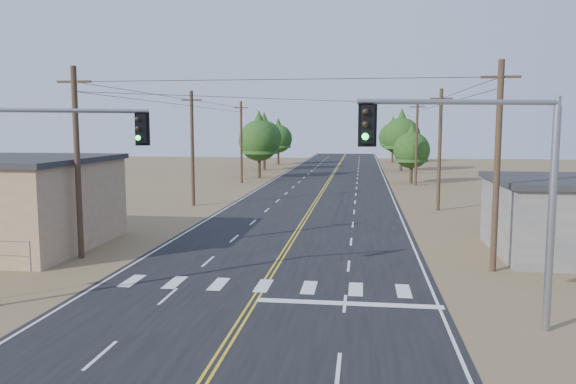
# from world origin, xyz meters

# --- Properties ---
(ground) EXTENTS (220.00, 220.00, 0.00)m
(ground) POSITION_xyz_m (0.00, 0.00, 0.00)
(ground) COLOR olive
(ground) RESTS_ON ground
(road) EXTENTS (15.00, 200.00, 0.02)m
(road) POSITION_xyz_m (0.00, 30.00, 0.01)
(road) COLOR black
(road) RESTS_ON ground
(utility_pole_left_near) EXTENTS (1.80, 0.30, 10.00)m
(utility_pole_left_near) POSITION_xyz_m (-10.50, 12.00, 5.12)
(utility_pole_left_near) COLOR #4C3826
(utility_pole_left_near) RESTS_ON ground
(utility_pole_left_mid) EXTENTS (1.80, 0.30, 10.00)m
(utility_pole_left_mid) POSITION_xyz_m (-10.50, 32.00, 5.12)
(utility_pole_left_mid) COLOR #4C3826
(utility_pole_left_mid) RESTS_ON ground
(utility_pole_left_far) EXTENTS (1.80, 0.30, 10.00)m
(utility_pole_left_far) POSITION_xyz_m (-10.50, 52.00, 5.12)
(utility_pole_left_far) COLOR #4C3826
(utility_pole_left_far) RESTS_ON ground
(utility_pole_right_near) EXTENTS (1.80, 0.30, 10.00)m
(utility_pole_right_near) POSITION_xyz_m (10.50, 12.00, 5.12)
(utility_pole_right_near) COLOR #4C3826
(utility_pole_right_near) RESTS_ON ground
(utility_pole_right_mid) EXTENTS (1.80, 0.30, 10.00)m
(utility_pole_right_mid) POSITION_xyz_m (10.50, 32.00, 5.12)
(utility_pole_right_mid) COLOR #4C3826
(utility_pole_right_mid) RESTS_ON ground
(utility_pole_right_far) EXTENTS (1.80, 0.30, 10.00)m
(utility_pole_right_far) POSITION_xyz_m (10.50, 52.00, 5.12)
(utility_pole_right_far) COLOR #4C3826
(utility_pole_right_far) RESTS_ON ground
(signal_mast_left) EXTENTS (5.61, 2.65, 7.74)m
(signal_mast_left) POSITION_xyz_m (-8.23, 4.70, 5.21)
(signal_mast_left) COLOR gray
(signal_mast_left) RESTS_ON ground
(signal_mast_right) EXTENTS (6.62, 2.08, 7.91)m
(signal_mast_right) POSITION_xyz_m (8.57, 3.48, 5.37)
(signal_mast_right) COLOR gray
(signal_mast_right) RESTS_ON ground
(tree_left_near) EXTENTS (5.50, 5.50, 9.17)m
(tree_left_near) POSITION_xyz_m (-9.64, 59.27, 5.61)
(tree_left_near) COLOR #3F2D1E
(tree_left_near) RESTS_ON ground
(tree_left_mid) EXTENTS (5.59, 5.59, 9.32)m
(tree_left_mid) POSITION_xyz_m (-11.44, 73.41, 5.70)
(tree_left_mid) COLOR #3F2D1E
(tree_left_mid) RESTS_ON ground
(tree_left_far) EXTENTS (5.15, 5.15, 8.59)m
(tree_left_far) POSITION_xyz_m (-11.18, 87.01, 5.25)
(tree_left_far) COLOR #3F2D1E
(tree_left_far) RESTS_ON ground
(tree_right_near) EXTENTS (4.42, 4.42, 7.37)m
(tree_right_near) POSITION_xyz_m (10.17, 54.42, 4.51)
(tree_right_near) COLOR #3F2D1E
(tree_right_near) RESTS_ON ground
(tree_right_mid) EXTENTS (5.88, 5.88, 9.80)m
(tree_right_mid) POSITION_xyz_m (10.25, 74.21, 5.99)
(tree_right_mid) COLOR #3F2D1E
(tree_right_mid) RESTS_ON ground
(tree_right_far) EXTENTS (5.38, 5.38, 8.97)m
(tree_right_far) POSITION_xyz_m (10.02, 95.39, 5.49)
(tree_right_far) COLOR #3F2D1E
(tree_right_far) RESTS_ON ground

